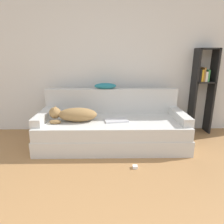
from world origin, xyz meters
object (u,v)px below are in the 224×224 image
dog (74,114)px  throw_pillow (105,86)px  bookshelf (203,87)px  couch (112,132)px  laptop (116,120)px  power_adapter (135,167)px

dog → throw_pillow: (0.47, 0.47, 0.36)m
dog → bookshelf: bearing=15.5°
couch → throw_pillow: size_ratio=6.17×
couch → dog: 0.67m
couch → throw_pillow: 0.80m
bookshelf → laptop: bearing=-159.0°
laptop → power_adapter: 0.81m
dog → power_adapter: size_ratio=11.84×
throw_pillow → dog: bearing=-135.0°
laptop → bookshelf: bookshelf is taller
laptop → bookshelf: 1.73m
dog → throw_pillow: throw_pillow is taller
couch → power_adapter: size_ratio=37.53×
bookshelf → throw_pillow: bearing=-175.3°
throw_pillow → bookshelf: size_ratio=0.25×
laptop → throw_pillow: size_ratio=1.04×
couch → laptop: 0.24m
dog → power_adapter: 1.20m
throw_pillow → bookshelf: (1.74, 0.14, -0.04)m
dog → throw_pillow: 0.76m
throw_pillow → power_adapter: throw_pillow is taller
laptop → throw_pillow: throw_pillow is taller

